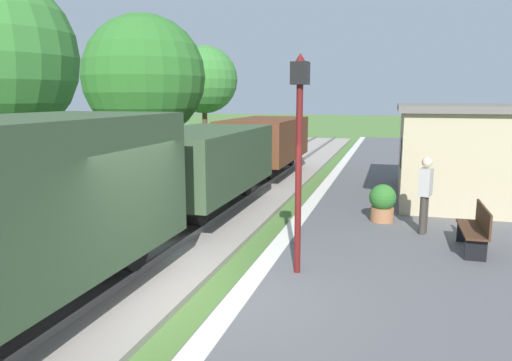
% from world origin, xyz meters
% --- Properties ---
extents(ground_plane, '(160.00, 160.00, 0.00)m').
position_xyz_m(ground_plane, '(0.00, 0.00, 0.00)').
color(ground_plane, '#517A38').
extents(platform_slab, '(6.00, 60.00, 0.25)m').
position_xyz_m(platform_slab, '(3.20, 0.00, 0.12)').
color(platform_slab, '#565659').
rests_on(platform_slab, ground).
extents(platform_edge_stripe, '(0.36, 60.00, 0.01)m').
position_xyz_m(platform_edge_stripe, '(0.40, 0.00, 0.25)').
color(platform_edge_stripe, silver).
rests_on(platform_edge_stripe, platform_slab).
extents(track_ballast, '(3.80, 60.00, 0.12)m').
position_xyz_m(track_ballast, '(-2.40, 0.00, 0.06)').
color(track_ballast, '#9E9389').
rests_on(track_ballast, ground).
extents(rail_near, '(0.07, 60.00, 0.14)m').
position_xyz_m(rail_near, '(-1.68, 0.00, 0.19)').
color(rail_near, slate).
rests_on(rail_near, track_ballast).
extents(rail_far, '(0.07, 60.00, 0.14)m').
position_xyz_m(rail_far, '(-3.12, 0.00, 0.19)').
color(rail_far, slate).
rests_on(rail_far, track_ballast).
extents(freight_train, '(2.50, 19.40, 2.72)m').
position_xyz_m(freight_train, '(-2.40, 4.88, 1.51)').
color(freight_train, '#384C33').
rests_on(freight_train, rail_near).
extents(station_hut, '(3.50, 5.80, 2.78)m').
position_xyz_m(station_hut, '(4.40, 8.81, 1.65)').
color(station_hut, tan).
rests_on(station_hut, platform_slab).
extents(bench_near_hut, '(0.42, 1.50, 0.91)m').
position_xyz_m(bench_near_hut, '(4.20, 3.43, 0.72)').
color(bench_near_hut, '#422819').
rests_on(bench_near_hut, platform_slab).
extents(bench_down_platform, '(0.42, 1.50, 0.91)m').
position_xyz_m(bench_down_platform, '(4.20, 13.05, 0.72)').
color(bench_down_platform, '#422819').
rests_on(bench_down_platform, platform_slab).
extents(person_waiting, '(0.33, 0.43, 1.71)m').
position_xyz_m(person_waiting, '(3.29, 4.47, 1.18)').
color(person_waiting, '#38332D').
rests_on(person_waiting, platform_slab).
extents(potted_planter, '(0.64, 0.64, 0.92)m').
position_xyz_m(potted_planter, '(2.38, 5.29, 0.72)').
color(potted_planter, '#9E6642').
rests_on(potted_planter, platform_slab).
extents(lamp_post_near, '(0.28, 0.28, 3.70)m').
position_xyz_m(lamp_post_near, '(1.06, 1.35, 2.80)').
color(lamp_post_near, '#591414').
rests_on(lamp_post_near, platform_slab).
extents(tree_trackside_far, '(4.63, 4.63, 6.31)m').
position_xyz_m(tree_trackside_far, '(-6.60, 10.03, 3.99)').
color(tree_trackside_far, '#4C3823').
rests_on(tree_trackside_far, ground).
extents(tree_field_left, '(3.69, 3.69, 6.02)m').
position_xyz_m(tree_field_left, '(-7.60, 18.40, 4.16)').
color(tree_field_left, '#4C3823').
rests_on(tree_field_left, ground).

